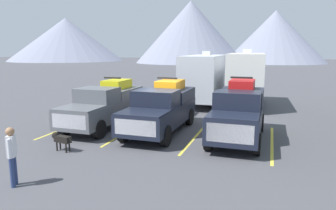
{
  "coord_description": "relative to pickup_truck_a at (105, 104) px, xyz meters",
  "views": [
    {
      "loc": [
        4.73,
        -13.9,
        3.93
      ],
      "look_at": [
        0.0,
        0.56,
        1.2
      ],
      "focal_mm": 33.47,
      "sensor_mm": 36.0,
      "label": 1
    }
  ],
  "objects": [
    {
      "name": "person_a",
      "position": [
        1.08,
        -7.28,
        -0.12
      ],
      "size": [
        0.29,
        0.37,
        1.76
      ],
      "color": "navy",
      "rests_on": "ground"
    },
    {
      "name": "pickup_truck_b",
      "position": [
        3.11,
        -0.11,
        0.03
      ],
      "size": [
        2.19,
        5.75,
        2.54
      ],
      "color": "black",
      "rests_on": "ground"
    },
    {
      "name": "camper_trailer_a",
      "position": [
        3.41,
        8.37,
        0.86
      ],
      "size": [
        2.69,
        8.62,
        3.78
      ],
      "color": "silver",
      "rests_on": "ground"
    },
    {
      "name": "pickup_truck_c",
      "position": [
        6.74,
        -0.26,
        0.09
      ],
      "size": [
        2.12,
        5.33,
        2.69
      ],
      "color": "black",
      "rests_on": "ground"
    },
    {
      "name": "lot_stripe_c",
      "position": [
        4.9,
        -0.55,
        -1.13
      ],
      "size": [
        0.12,
        5.5,
        0.01
      ],
      "primitive_type": "cube",
      "color": "gold",
      "rests_on": "ground"
    },
    {
      "name": "lot_stripe_b",
      "position": [
        1.6,
        -0.55,
        -1.13
      ],
      "size": [
        0.12,
        5.5,
        0.01
      ],
      "primitive_type": "cube",
      "color": "gold",
      "rests_on": "ground"
    },
    {
      "name": "mountain_ridge",
      "position": [
        -10.67,
        78.29,
        6.42
      ],
      "size": [
        136.97,
        37.9,
        17.47
      ],
      "color": "gray",
      "rests_on": "ground"
    },
    {
      "name": "camper_trailer_b",
      "position": [
        6.37,
        8.26,
        0.94
      ],
      "size": [
        2.61,
        7.61,
        3.93
      ],
      "color": "white",
      "rests_on": "ground"
    },
    {
      "name": "lot_stripe_a",
      "position": [
        -1.71,
        -0.55,
        -1.13
      ],
      "size": [
        0.12,
        5.5,
        0.01
      ],
      "primitive_type": "cube",
      "color": "gold",
      "rests_on": "ground"
    },
    {
      "name": "dog",
      "position": [
        0.35,
        -4.15,
        -0.64
      ],
      "size": [
        0.98,
        0.39,
        0.72
      ],
      "color": "black",
      "rests_on": "ground"
    },
    {
      "name": "lot_stripe_d",
      "position": [
        8.2,
        -0.55,
        -1.13
      ],
      "size": [
        0.12,
        5.5,
        0.01
      ],
      "primitive_type": "cube",
      "color": "gold",
      "rests_on": "ground"
    },
    {
      "name": "pickup_truck_a",
      "position": [
        0.0,
        0.0,
        0.0
      ],
      "size": [
        2.11,
        5.75,
        2.45
      ],
      "color": "#595B60",
      "rests_on": "ground"
    },
    {
      "name": "ground_plane",
      "position": [
        3.25,
        -0.11,
        -1.13
      ],
      "size": [
        240.0,
        240.0,
        0.0
      ],
      "primitive_type": "plane",
      "color": "#47474C"
    }
  ]
}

